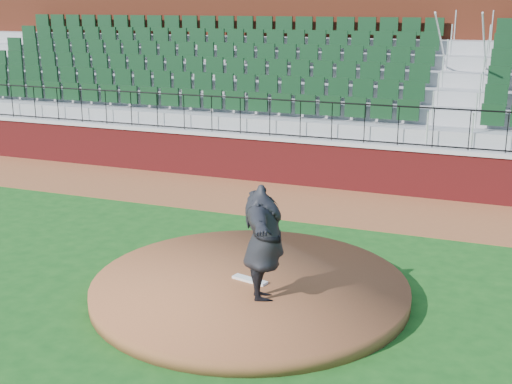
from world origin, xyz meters
TOP-DOWN VIEW (x-y plane):
  - ground at (0.00, 0.00)m, footprint 90.00×90.00m
  - warning_track at (0.00, 5.40)m, footprint 34.00×3.20m
  - field_wall at (0.00, 7.00)m, footprint 34.00×0.35m
  - wall_cap at (0.00, 7.00)m, footprint 34.00×0.45m
  - wall_railing at (0.00, 7.00)m, footprint 34.00×0.05m
  - seating_stands at (0.00, 9.72)m, footprint 34.00×5.10m
  - concourse_wall at (0.00, 12.52)m, footprint 34.00×0.50m
  - pitchers_mound at (0.60, -0.32)m, footprint 5.41×5.41m
  - pitching_rubber at (0.59, -0.31)m, footprint 0.67×0.31m
  - pitcher at (1.06, -0.89)m, footprint 1.55×2.39m

SIDE VIEW (x-z plane):
  - ground at x=0.00m, z-range 0.00..0.00m
  - warning_track at x=0.00m, z-range 0.00..0.01m
  - pitchers_mound at x=0.60m, z-range 0.00..0.25m
  - pitching_rubber at x=0.59m, z-range 0.25..0.29m
  - field_wall at x=0.00m, z-range 0.00..1.20m
  - pitcher at x=1.06m, z-range 0.25..2.15m
  - wall_cap at x=0.00m, z-range 1.20..1.30m
  - wall_railing at x=0.00m, z-range 1.30..2.30m
  - seating_stands at x=0.00m, z-range 0.00..4.60m
  - concourse_wall at x=0.00m, z-range 0.00..5.50m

